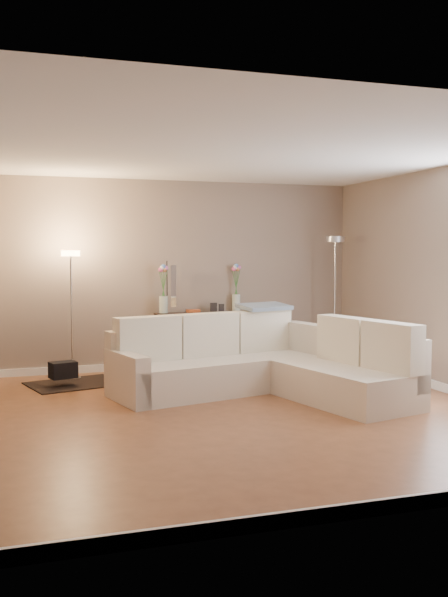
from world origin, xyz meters
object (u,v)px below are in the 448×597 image
object	(u,v)px
console_table	(195,337)
floor_lamp_lit	(71,289)
sectional_sofa	(263,365)
floor_lamp_unlit	(335,275)

from	to	relation	value
console_table	floor_lamp_lit	distance (m)	1.88
floor_lamp_lit	sectional_sofa	bearing A→B (deg)	-37.52
console_table	floor_lamp_lit	xyz separation A→B (m)	(-1.71, -0.32, 0.72)
sectional_sofa	floor_lamp_lit	distance (m)	2.65
sectional_sofa	console_table	size ratio (longest dim) A/B	2.37
console_table	floor_lamp_unlit	xyz separation A→B (m)	(1.93, -0.42, 0.86)
sectional_sofa	console_table	bearing A→B (deg)	98.81
console_table	floor_lamp_lit	world-z (taller)	floor_lamp_lit
sectional_sofa	floor_lamp_unlit	bearing A→B (deg)	41.03
floor_lamp_lit	floor_lamp_unlit	world-z (taller)	floor_lamp_unlit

